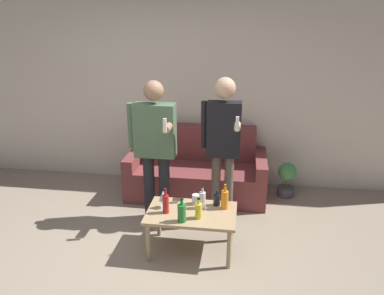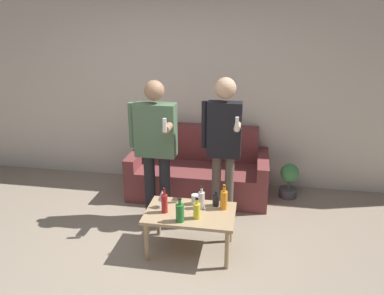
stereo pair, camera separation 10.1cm
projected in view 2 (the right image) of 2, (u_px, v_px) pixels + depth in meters
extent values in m
plane|color=gray|center=(134.00, 278.00, 3.39)|extent=(16.00, 16.00, 0.00)
cube|color=beige|center=(181.00, 86.00, 5.02)|extent=(8.00, 0.06, 2.70)
cube|color=brown|center=(197.00, 184.00, 4.81)|extent=(1.49, 0.60, 0.40)
cube|color=brown|center=(202.00, 156.00, 5.12)|extent=(1.49, 0.23, 0.86)
cube|color=brown|center=(139.00, 170.00, 5.02)|extent=(0.14, 0.83, 0.56)
cube|color=brown|center=(262.00, 178.00, 4.76)|extent=(0.14, 0.83, 0.56)
cube|color=tan|center=(190.00, 213.00, 3.64)|extent=(0.87, 0.55, 0.03)
cylinder|color=tan|center=(147.00, 242.00, 3.57)|extent=(0.04, 0.04, 0.41)
cylinder|color=tan|center=(227.00, 250.00, 3.45)|extent=(0.04, 0.04, 0.41)
cylinder|color=tan|center=(158.00, 218.00, 3.99)|extent=(0.04, 0.04, 0.41)
cylinder|color=tan|center=(231.00, 224.00, 3.87)|extent=(0.04, 0.04, 0.41)
cylinder|color=yellow|center=(197.00, 211.00, 3.50)|extent=(0.07, 0.07, 0.15)
cylinder|color=yellow|center=(197.00, 201.00, 3.47)|extent=(0.03, 0.03, 0.06)
cylinder|color=black|center=(197.00, 199.00, 3.46)|extent=(0.03, 0.03, 0.01)
cylinder|color=silver|center=(201.00, 200.00, 3.68)|extent=(0.06, 0.06, 0.17)
cylinder|color=silver|center=(202.00, 190.00, 3.65)|extent=(0.02, 0.02, 0.07)
cylinder|color=black|center=(202.00, 187.00, 3.64)|extent=(0.03, 0.03, 0.01)
cylinder|color=#23752D|center=(180.00, 213.00, 3.45)|extent=(0.08, 0.08, 0.17)
cylinder|color=#23752D|center=(180.00, 201.00, 3.41)|extent=(0.03, 0.03, 0.07)
cylinder|color=black|center=(180.00, 199.00, 3.40)|extent=(0.03, 0.03, 0.01)
cylinder|color=#B21E1E|center=(164.00, 204.00, 3.60)|extent=(0.06, 0.06, 0.18)
cylinder|color=#B21E1E|center=(164.00, 192.00, 3.56)|extent=(0.02, 0.02, 0.07)
cylinder|color=black|center=(164.00, 189.00, 3.55)|extent=(0.03, 0.03, 0.01)
cylinder|color=black|center=(216.00, 200.00, 3.74)|extent=(0.07, 0.07, 0.12)
cylinder|color=black|center=(216.00, 193.00, 3.71)|extent=(0.03, 0.03, 0.05)
cylinder|color=black|center=(216.00, 192.00, 3.71)|extent=(0.03, 0.03, 0.01)
cylinder|color=orange|center=(224.00, 200.00, 3.67)|extent=(0.07, 0.07, 0.19)
cylinder|color=orange|center=(224.00, 188.00, 3.63)|extent=(0.03, 0.03, 0.07)
cylinder|color=black|center=(224.00, 186.00, 3.62)|extent=(0.03, 0.03, 0.01)
cylinder|color=silver|center=(162.00, 207.00, 3.73)|extent=(0.08, 0.08, 0.01)
cylinder|color=silver|center=(162.00, 203.00, 3.72)|extent=(0.01, 0.01, 0.08)
cone|color=silver|center=(162.00, 195.00, 3.69)|extent=(0.08, 0.08, 0.10)
cylinder|color=white|center=(195.00, 199.00, 3.78)|extent=(0.08, 0.08, 0.10)
cylinder|color=#232328|center=(150.00, 187.00, 4.29)|extent=(0.12, 0.12, 0.78)
cylinder|color=#232328|center=(165.00, 188.00, 4.26)|extent=(0.12, 0.12, 0.78)
cube|color=#4C6B4C|center=(156.00, 130.00, 4.05)|extent=(0.44, 0.20, 0.58)
sphere|color=#9E7556|center=(154.00, 90.00, 3.90)|extent=(0.21, 0.21, 0.21)
cylinder|color=#4C6B4C|center=(132.00, 125.00, 4.07)|extent=(0.08, 0.08, 0.50)
cylinder|color=#9E7556|center=(169.00, 126.00, 3.86)|extent=(0.08, 0.27, 0.08)
cube|color=white|center=(165.00, 125.00, 3.69)|extent=(0.03, 0.03, 0.14)
cylinder|color=brown|center=(216.00, 189.00, 4.20)|extent=(0.10, 0.10, 0.80)
cylinder|color=brown|center=(229.00, 190.00, 4.18)|extent=(0.10, 0.10, 0.80)
cube|color=black|center=(224.00, 130.00, 3.96)|extent=(0.36, 0.16, 0.60)
sphere|color=tan|center=(226.00, 88.00, 3.81)|extent=(0.22, 0.22, 0.22)
cylinder|color=black|center=(204.00, 125.00, 3.98)|extent=(0.06, 0.06, 0.51)
cylinder|color=tan|center=(238.00, 126.00, 3.78)|extent=(0.06, 0.26, 0.06)
cube|color=white|center=(237.00, 124.00, 3.62)|extent=(0.03, 0.03, 0.14)
cylinder|color=#4C4C51|center=(288.00, 192.00, 4.89)|extent=(0.23, 0.23, 0.11)
cylinder|color=#476B38|center=(289.00, 184.00, 4.85)|extent=(0.03, 0.03, 0.14)
sphere|color=#428E4C|center=(290.00, 173.00, 4.80)|extent=(0.24, 0.24, 0.24)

